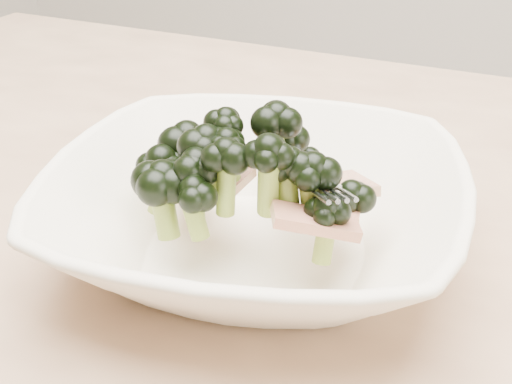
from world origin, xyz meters
TOP-DOWN VIEW (x-y plane):
  - dining_table at (0.00, 0.00)m, footprint 1.20×0.80m
  - broccoli_dish at (0.04, -0.08)m, footprint 0.34×0.34m

SIDE VIEW (x-z plane):
  - dining_table at x=0.00m, z-range 0.28..1.03m
  - broccoli_dish at x=0.04m, z-range 0.73..0.85m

